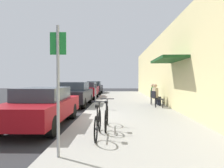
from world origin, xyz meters
The scene contains 16 objects.
ground_plane centered at (0.00, 0.00, 0.00)m, with size 60.00×60.00×0.00m, color #2D2D30.
sidewalk_slab centered at (2.25, 2.00, 0.06)m, with size 4.50×32.00×0.12m, color #9E9B93.
building_facade centered at (4.64, 1.99, 2.35)m, with size 1.40×32.00×4.69m.
parked_car_0 centered at (-1.10, -1.32, 0.72)m, with size 1.80×4.40×1.37m.
parked_car_1 centered at (-1.10, 4.24, 0.77)m, with size 1.80×4.40×1.51m.
parked_car_2 centered at (-1.10, 9.50, 0.75)m, with size 1.80×4.40×1.46m.
parked_car_3 centered at (-1.10, 15.32, 0.76)m, with size 1.80×4.40×1.48m.
parking_meter centered at (0.45, 2.18, 0.89)m, with size 0.12×0.10×1.32m.
street_sign centered at (0.40, -4.44, 1.64)m, with size 0.32×0.06×2.60m.
bicycle_0 centered at (1.05, -3.03, 0.48)m, with size 0.46×1.71×0.90m.
bicycle_1 centered at (1.24, -2.11, 0.48)m, with size 0.46×1.71×0.90m.
cafe_chair_0 centered at (3.86, 2.70, 0.62)m, with size 0.54×0.54×0.87m.
cafe_chair_1 centered at (3.86, 3.46, 0.62)m, with size 0.56×0.56×0.87m.
seated_patron_1 centered at (3.92, 3.48, 0.82)m, with size 0.51×0.47×1.29m.
cafe_chair_2 centered at (3.86, 4.20, 0.62)m, with size 0.52×0.52×0.87m.
seated_patron_2 centered at (3.92, 4.19, 0.82)m, with size 0.48×0.43×1.29m.
Camera 1 is at (1.55, -8.32, 1.65)m, focal length 31.74 mm.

